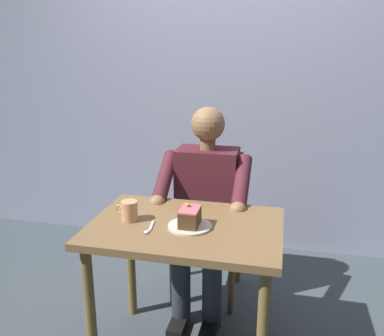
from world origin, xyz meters
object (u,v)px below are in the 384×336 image
Objects in this scene: chair at (210,216)px; dining_table at (186,245)px; seated_person at (204,207)px; dessert_spoon at (149,229)px; coffee_cup at (129,210)px; cake_slice at (190,217)px.

dining_table is at bearing 90.00° from chair.
chair is 0.22m from seated_person.
seated_person is at bearing -104.90° from dessert_spoon.
dessert_spoon is at bearing 147.03° from coffee_cup.
chair is at bearing -101.45° from dessert_spoon.
seated_person reaches higher than dessert_spoon.
dessert_spoon is at bearing 78.55° from chair.
cake_slice is at bearing 178.16° from coffee_cup.
dessert_spoon is (0.15, 0.74, 0.23)m from chair.
seated_person is at bearing 90.00° from chair.
seated_person is 0.51m from cake_slice.
chair reaches higher than coffee_cup.
coffee_cup is (0.28, 0.66, 0.28)m from chair.
dessert_spoon is (0.15, 0.56, 0.10)m from seated_person.
seated_person is (-0.00, 0.18, 0.13)m from chair.
dessert_spoon is (-0.13, 0.08, -0.05)m from coffee_cup.
dining_table is 7.90× the size of coffee_cup.
dining_table is at bearing 90.00° from seated_person.
dessert_spoon is (0.18, 0.07, -0.05)m from cake_slice.
coffee_cup is (0.28, 0.48, 0.15)m from seated_person.
cake_slice is (-0.03, 0.49, 0.15)m from seated_person.
coffee_cup is 0.16m from dessert_spoon.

